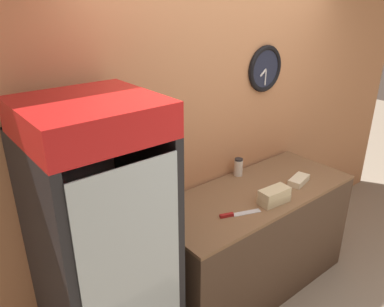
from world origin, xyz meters
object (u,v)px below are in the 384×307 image
object	(u,v)px
condiment_jar	(238,167)
sandwich_stack_bottom	(274,199)
sandwich_stack_middle	(275,192)
chefs_knife	(235,214)
beverage_cooler	(98,241)
sandwich_flat_left	(299,180)

from	to	relation	value
condiment_jar	sandwich_stack_bottom	bearing A→B (deg)	-104.12
sandwich_stack_middle	condiment_jar	distance (m)	0.51
sandwich_stack_bottom	chefs_knife	size ratio (longest dim) A/B	0.82
beverage_cooler	sandwich_stack_bottom	distance (m)	1.32
sandwich_stack_bottom	chefs_knife	bearing A→B (deg)	170.12
sandwich_stack_bottom	condiment_jar	xyz separation A→B (m)	(0.12, 0.49, 0.05)
sandwich_flat_left	condiment_jar	distance (m)	0.51
beverage_cooler	sandwich_flat_left	world-z (taller)	beverage_cooler
sandwich_flat_left	sandwich_stack_bottom	bearing A→B (deg)	-169.49
beverage_cooler	sandwich_stack_bottom	xyz separation A→B (m)	(1.29, -0.24, -0.09)
sandwich_stack_bottom	sandwich_stack_middle	bearing A→B (deg)	180.00
sandwich_stack_bottom	condiment_jar	size ratio (longest dim) A/B	1.63
sandwich_stack_bottom	sandwich_flat_left	xyz separation A→B (m)	(0.41, 0.08, -0.00)
beverage_cooler	condiment_jar	size ratio (longest dim) A/B	12.33
sandwich_stack_middle	sandwich_flat_left	bearing A→B (deg)	10.51
beverage_cooler	chefs_knife	distance (m)	0.96
sandwich_stack_middle	condiment_jar	world-z (taller)	condiment_jar
sandwich_stack_bottom	sandwich_stack_middle	size ratio (longest dim) A/B	1.01
beverage_cooler	sandwich_stack_bottom	world-z (taller)	beverage_cooler
beverage_cooler	condiment_jar	distance (m)	1.44
condiment_jar	sandwich_stack_middle	bearing A→B (deg)	-104.12
sandwich_flat_left	chefs_knife	bearing A→B (deg)	-178.90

